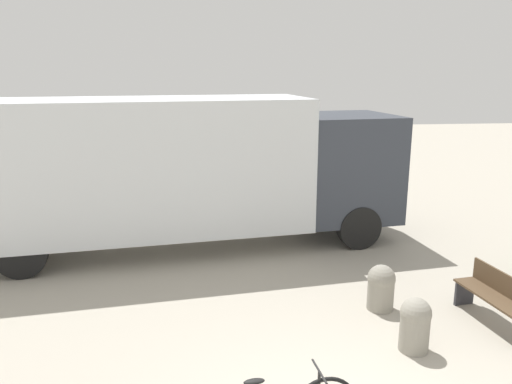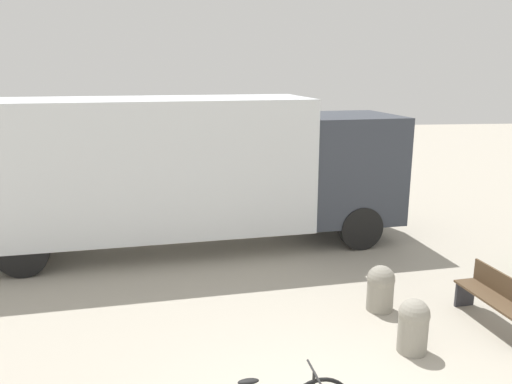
# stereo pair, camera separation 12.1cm
# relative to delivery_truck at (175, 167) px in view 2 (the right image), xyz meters

# --- Properties ---
(delivery_truck) EXTENTS (9.87, 3.38, 3.25)m
(delivery_truck) POSITION_rel_delivery_truck_xyz_m (0.00, 0.00, 0.00)
(delivery_truck) COLOR silver
(delivery_truck) RESTS_ON ground
(park_bench) EXTENTS (0.59, 1.58, 0.80)m
(park_bench) POSITION_rel_delivery_truck_xyz_m (5.05, -4.05, -1.36)
(park_bench) COLOR brown
(park_bench) RESTS_ON ground
(bollard_near_bench) EXTENTS (0.43, 0.43, 0.78)m
(bollard_near_bench) POSITION_rel_delivery_truck_xyz_m (3.47, -4.59, -1.39)
(bollard_near_bench) COLOR gray
(bollard_near_bench) RESTS_ON ground
(bollard_far_bench) EXTENTS (0.45, 0.45, 0.76)m
(bollard_far_bench) POSITION_rel_delivery_truck_xyz_m (3.44, -3.34, -1.41)
(bollard_far_bench) COLOR gray
(bollard_far_bench) RESTS_ON ground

